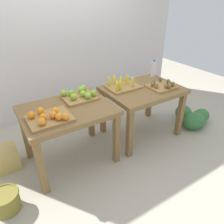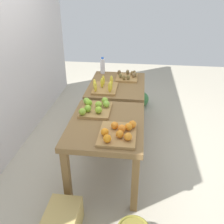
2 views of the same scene
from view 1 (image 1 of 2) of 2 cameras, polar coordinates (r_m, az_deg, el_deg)
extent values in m
plane|color=#ADA591|center=(3.11, -0.80, -8.61)|extent=(8.00, 8.00, 0.00)
cube|color=silver|center=(3.70, -12.89, 22.22)|extent=(4.40, 0.12, 3.00)
cube|color=brown|center=(2.52, -11.83, 0.37)|extent=(1.04, 0.80, 0.06)
cube|color=brown|center=(2.37, -18.35, -13.94)|extent=(0.07, 0.07, 0.69)
cube|color=brown|center=(2.63, 1.19, -7.22)|extent=(0.07, 0.07, 0.69)
cube|color=brown|center=(2.91, -22.06, -5.73)|extent=(0.07, 0.07, 0.69)
cube|color=brown|center=(3.13, -5.68, -0.93)|extent=(0.07, 0.07, 0.69)
cube|color=brown|center=(3.03, 8.19, 5.82)|extent=(1.04, 0.80, 0.06)
cube|color=brown|center=(2.73, 4.72, -5.86)|extent=(0.07, 0.07, 0.69)
cube|color=brown|center=(3.29, 17.71, -0.68)|extent=(0.07, 0.07, 0.69)
cube|color=brown|center=(3.21, -2.51, 0.02)|extent=(0.07, 0.07, 0.69)
cube|color=brown|center=(3.70, 9.94, 3.73)|extent=(0.07, 0.07, 0.69)
cube|color=#A47A42|center=(2.31, -16.30, -1.69)|extent=(0.44, 0.36, 0.03)
sphere|color=orange|center=(2.38, -18.51, 0.31)|extent=(0.08, 0.08, 0.08)
sphere|color=orange|center=(2.22, -13.94, -1.18)|extent=(0.10, 0.10, 0.08)
sphere|color=orange|center=(2.18, -18.22, -2.47)|extent=(0.11, 0.11, 0.08)
sphere|color=orange|center=(2.26, -15.41, -0.75)|extent=(0.08, 0.08, 0.08)
sphere|color=orange|center=(2.25, -17.92, -1.31)|extent=(0.09, 0.09, 0.08)
sphere|color=orange|center=(2.33, -20.72, -0.76)|extent=(0.10, 0.10, 0.08)
sphere|color=orange|center=(2.34, -14.93, 0.33)|extent=(0.11, 0.11, 0.08)
sphere|color=orange|center=(2.20, -12.31, -1.21)|extent=(0.09, 0.09, 0.08)
cube|color=#A47A42|center=(2.70, -8.65, 3.81)|extent=(0.40, 0.34, 0.03)
sphere|color=#84B63D|center=(2.83, -7.69, 6.34)|extent=(0.09, 0.09, 0.08)
sphere|color=#85BF2E|center=(2.78, -8.28, 5.86)|extent=(0.11, 0.11, 0.08)
sphere|color=#8FC13E|center=(2.61, -6.44, 4.34)|extent=(0.11, 0.11, 0.08)
sphere|color=#84B832|center=(2.72, -10.87, 5.05)|extent=(0.09, 0.09, 0.08)
sphere|color=#8FBB37|center=(2.67, -7.77, 4.87)|extent=(0.11, 0.11, 0.08)
sphere|color=#91BE2F|center=(2.60, -10.21, 4.02)|extent=(0.11, 0.11, 0.08)
sphere|color=#87B438|center=(2.67, -4.93, 5.03)|extent=(0.08, 0.08, 0.08)
sphere|color=#8EBA36|center=(2.73, -12.80, 4.96)|extent=(0.11, 0.11, 0.08)
cube|color=#A47A42|center=(2.98, 3.02, 6.62)|extent=(0.44, 0.32, 0.03)
ellipsoid|color=yellow|center=(3.02, 0.56, 8.71)|extent=(0.06, 0.05, 0.14)
ellipsoid|color=yellow|center=(2.98, 2.37, 8.34)|extent=(0.05, 0.04, 0.14)
ellipsoid|color=yellow|center=(3.03, 3.96, 8.66)|extent=(0.05, 0.04, 0.14)
ellipsoid|color=yellow|center=(2.95, 5.46, 8.04)|extent=(0.06, 0.07, 0.14)
ellipsoid|color=yellow|center=(2.95, -0.83, 8.17)|extent=(0.06, 0.06, 0.14)
ellipsoid|color=yellow|center=(2.82, 2.18, 7.16)|extent=(0.06, 0.06, 0.14)
ellipsoid|color=yellow|center=(2.80, 1.35, 7.02)|extent=(0.06, 0.07, 0.14)
cube|color=#A47A42|center=(3.07, 13.01, 6.58)|extent=(0.36, 0.32, 0.03)
ellipsoid|color=brown|center=(3.06, 15.12, 7.26)|extent=(0.07, 0.06, 0.07)
ellipsoid|color=brown|center=(3.14, 14.78, 7.85)|extent=(0.07, 0.07, 0.07)
ellipsoid|color=olive|center=(3.08, 11.03, 7.85)|extent=(0.07, 0.07, 0.07)
ellipsoid|color=brown|center=(3.20, 12.70, 8.52)|extent=(0.06, 0.06, 0.07)
ellipsoid|color=brown|center=(2.99, 10.74, 7.25)|extent=(0.06, 0.06, 0.07)
ellipsoid|color=brown|center=(3.06, 15.95, 7.13)|extent=(0.07, 0.07, 0.07)
ellipsoid|color=brown|center=(2.99, 15.01, 6.76)|extent=(0.06, 0.07, 0.07)
ellipsoid|color=brown|center=(2.96, 11.79, 6.90)|extent=(0.07, 0.07, 0.07)
ellipsoid|color=brown|center=(2.98, 14.18, 6.78)|extent=(0.07, 0.07, 0.07)
cylinder|color=silver|center=(3.45, 10.97, 11.14)|extent=(0.07, 0.07, 0.24)
cylinder|color=blue|center=(3.41, 11.18, 13.23)|extent=(0.04, 0.04, 0.02)
ellipsoid|color=#356C31|center=(3.85, 22.58, -0.95)|extent=(0.32, 0.24, 0.24)
ellipsoid|color=#316638|center=(3.80, 18.53, -0.30)|extent=(0.41, 0.44, 0.26)
ellipsoid|color=#316B36|center=(3.61, 20.93, -2.27)|extent=(0.45, 0.40, 0.28)
cylinder|color=olive|center=(2.52, -26.41, -20.65)|extent=(0.26, 0.26, 0.20)
torus|color=olive|center=(2.45, -26.95, -19.08)|extent=(0.29, 0.29, 0.02)
cube|color=tan|center=(2.99, -27.52, -11.21)|extent=(0.40, 0.30, 0.27)
camera|label=2|loc=(2.36, -77.74, 12.08)|focal=39.77mm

